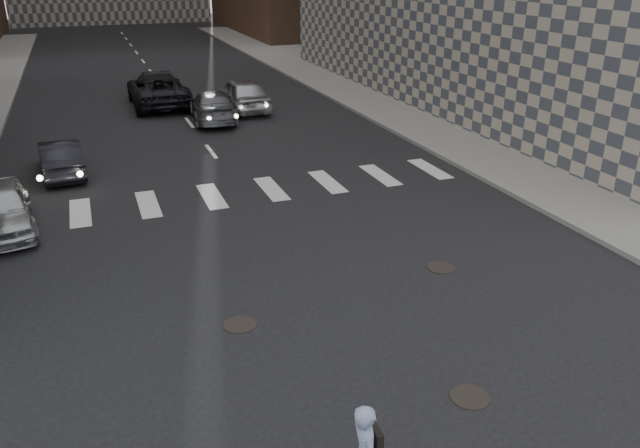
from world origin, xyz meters
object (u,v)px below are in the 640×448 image
Objects in this scene: traffic_car_b at (212,106)px; traffic_car_c at (158,90)px; traffic_car_e at (156,83)px; traffic_car_d at (242,94)px; traffic_car_a at (61,158)px; silver_sedan at (1,209)px.

traffic_car_c is (-1.97, 4.16, 0.13)m from traffic_car_b.
traffic_car_c is at bearing 81.86° from traffic_car_e.
traffic_car_d reaches higher than traffic_car_b.
traffic_car_e is (-3.57, 5.25, -0.13)m from traffic_car_d.
traffic_car_a is at bearing 40.44° from traffic_car_d.
traffic_car_a is 0.81× the size of traffic_car_d.
traffic_car_a is at bearing 65.45° from traffic_car_c.
traffic_car_d is at bearing 147.04° from traffic_car_c.
traffic_car_a is 11.43m from traffic_car_d.
traffic_car_c is 1.25× the size of traffic_car_d.
silver_sedan is 0.97× the size of traffic_car_e.
traffic_car_b is (6.61, 6.01, 0.06)m from traffic_car_a.
traffic_car_d is (3.82, -2.47, -0.01)m from traffic_car_c.
traffic_car_e is at bearing -57.64° from traffic_car_d.
traffic_car_d reaches higher than traffic_car_e.
traffic_car_a is at bearing 64.89° from silver_sedan.
traffic_car_b is at bearing 40.44° from traffic_car_d.
traffic_car_e is at bearing -115.50° from traffic_car_a.
silver_sedan is 18.78m from traffic_car_e.
traffic_car_a is 0.94× the size of traffic_car_e.
traffic_car_d is 1.16× the size of traffic_car_e.
silver_sedan is 0.84× the size of traffic_car_d.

